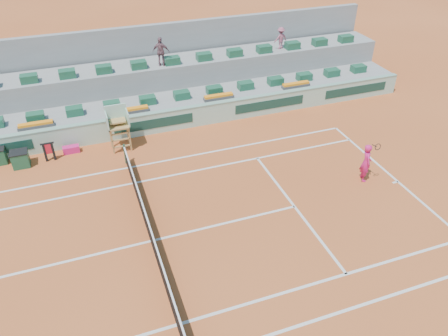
{
  "coord_description": "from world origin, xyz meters",
  "views": [
    {
      "loc": [
        -1.53,
        -12.91,
        12.29
      ],
      "look_at": [
        4.0,
        2.5,
        1.0
      ],
      "focal_mm": 35.0,
      "sensor_mm": 36.0,
      "label": 1
    }
  ],
  "objects_px": {
    "player_bag": "(71,149)",
    "tennis_player": "(366,162)",
    "umpire_chair": "(118,122)",
    "drink_cooler_a": "(20,159)"
  },
  "relations": [
    {
      "from": "player_bag",
      "to": "umpire_chair",
      "type": "relative_size",
      "value": 0.34
    },
    {
      "from": "umpire_chair",
      "to": "tennis_player",
      "type": "height_order",
      "value": "umpire_chair"
    },
    {
      "from": "player_bag",
      "to": "tennis_player",
      "type": "relative_size",
      "value": 0.36
    },
    {
      "from": "player_bag",
      "to": "drink_cooler_a",
      "type": "bearing_deg",
      "value": -168.66
    },
    {
      "from": "umpire_chair",
      "to": "tennis_player",
      "type": "bearing_deg",
      "value": -32.95
    },
    {
      "from": "player_bag",
      "to": "umpire_chair",
      "type": "bearing_deg",
      "value": -9.43
    },
    {
      "from": "umpire_chair",
      "to": "player_bag",
      "type": "bearing_deg",
      "value": 170.57
    },
    {
      "from": "player_bag",
      "to": "tennis_player",
      "type": "distance_m",
      "value": 14.82
    },
    {
      "from": "drink_cooler_a",
      "to": "player_bag",
      "type": "bearing_deg",
      "value": 11.34
    },
    {
      "from": "tennis_player",
      "to": "umpire_chair",
      "type": "bearing_deg",
      "value": 147.05
    }
  ]
}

